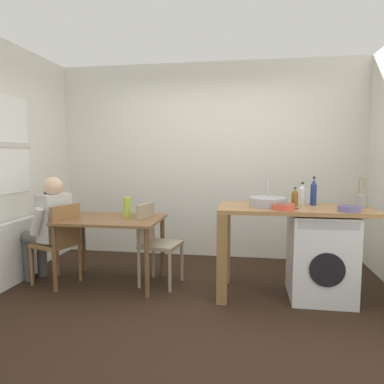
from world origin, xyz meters
name	(u,v)px	position (x,y,z in m)	size (l,w,h in m)	color
ground_plane	(187,305)	(0.00, 0.00, 0.00)	(5.46, 5.46, 0.00)	black
wall_back	(208,161)	(0.00, 1.75, 1.35)	(4.60, 0.10, 2.70)	silver
radiator	(14,252)	(-2.02, 0.30, 0.35)	(0.10, 0.80, 0.70)	white
dining_table	(111,227)	(-0.93, 0.46, 0.64)	(1.10, 0.76, 0.74)	brown
chair_person_seat	(60,240)	(-1.48, 0.33, 0.51)	(0.51, 0.51, 0.90)	olive
chair_opposite	(155,239)	(-0.46, 0.52, 0.51)	(0.46, 0.46, 0.90)	gray
seated_person	(49,224)	(-1.63, 0.38, 0.67)	(0.56, 0.54, 1.20)	#595651
kitchen_counter	(273,222)	(0.81, 0.39, 0.76)	(1.50, 0.68, 0.92)	#9E7042
washing_machine	(320,256)	(1.28, 0.39, 0.43)	(0.60, 0.61, 0.86)	silver
sink_basin	(268,202)	(0.76, 0.39, 0.97)	(0.38, 0.38, 0.09)	#9EA0A5
tap	(267,191)	(0.76, 0.57, 1.06)	(0.02, 0.02, 0.28)	#B2B2B7
bottle_tall_green	(295,198)	(1.03, 0.45, 1.01)	(0.06, 0.06, 0.19)	brown
bottle_squat_brown	(302,195)	(1.12, 0.58, 1.03)	(0.07, 0.07, 0.23)	silver
bottle_clear_small	(314,192)	(1.22, 0.55, 1.05)	(0.06, 0.06, 0.30)	navy
mixing_bowl	(283,206)	(0.89, 0.19, 0.95)	(0.20, 0.20, 0.06)	#D84C38
utensil_crock	(361,201)	(1.65, 0.44, 0.99)	(0.11, 0.11, 0.30)	gray
colander	(349,208)	(1.47, 0.17, 0.95)	(0.20, 0.20, 0.06)	slate
vase	(127,207)	(-0.78, 0.56, 0.85)	(0.09, 0.09, 0.22)	#A8C63D
scissors	(291,208)	(0.97, 0.29, 0.92)	(0.15, 0.06, 0.01)	#B2B2B7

